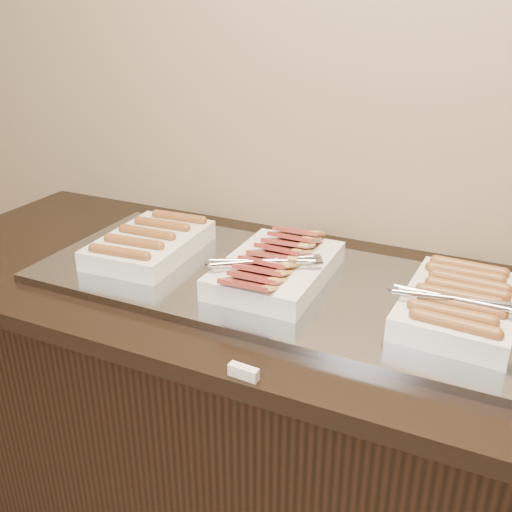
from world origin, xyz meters
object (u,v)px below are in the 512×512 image
Objects in this scene: counter at (281,435)px; dish_right at (460,303)px; dish_left at (150,243)px; dish_center at (276,266)px; warming_tray at (280,284)px.

dish_right is at bearing -0.64° from counter.
dish_left is 0.36m from dish_center.
counter is 0.50m from dish_center.
dish_center is 1.08× the size of dish_right.
dish_center reaches higher than counter.
dish_left is at bearing -180.00° from counter.
warming_tray is (-0.01, 0.00, 0.46)m from counter.
warming_tray is 0.41m from dish_right.
dish_center is (-0.02, -0.00, 0.50)m from counter.
warming_tray is 3.47× the size of dish_right.
dish_right is at bearing -0.63° from warming_tray.
counter is 6.07× the size of dish_left.
counter is at bearing 10.19° from dish_center.
warming_tray is 0.05m from dish_center.
dish_center reaches higher than dish_left.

